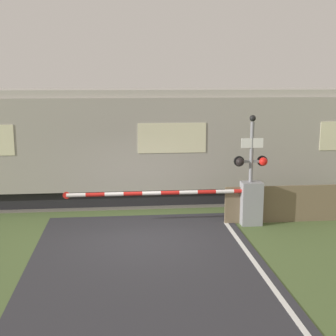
% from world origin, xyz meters
% --- Properties ---
extents(ground_plane, '(80.00, 80.00, 0.00)m').
position_xyz_m(ground_plane, '(0.00, 0.00, 0.00)').
color(ground_plane, '#4C6033').
extents(track_bed, '(36.00, 3.20, 0.13)m').
position_xyz_m(track_bed, '(0.00, 4.31, 0.02)').
color(track_bed, '#666056').
rests_on(track_bed, ground_plane).
extents(train, '(21.85, 3.09, 3.83)m').
position_xyz_m(train, '(1.09, 4.31, 1.96)').
color(train, black).
rests_on(train, ground_plane).
extents(crossing_barrier, '(5.66, 0.44, 1.27)m').
position_xyz_m(crossing_barrier, '(2.76, 0.84, 0.70)').
color(crossing_barrier, gray).
rests_on(crossing_barrier, ground_plane).
extents(signal_post, '(0.98, 0.26, 3.19)m').
position_xyz_m(signal_post, '(3.17, 0.90, 1.82)').
color(signal_post, gray).
rests_on(signal_post, ground_plane).
extents(roadside_fence, '(4.24, 0.06, 1.10)m').
position_xyz_m(roadside_fence, '(4.56, 0.98, 0.55)').
color(roadside_fence, '#726047').
rests_on(roadside_fence, ground_plane).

